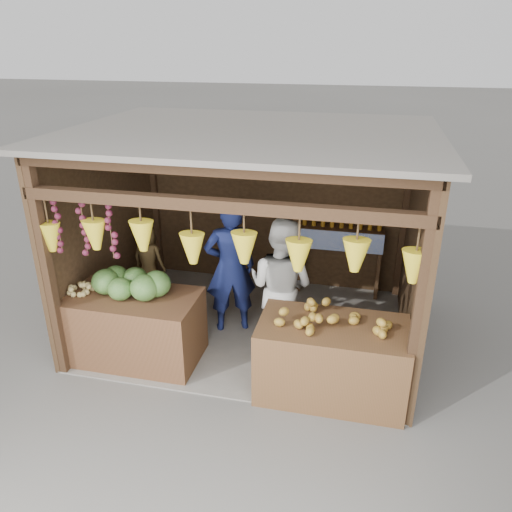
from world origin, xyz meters
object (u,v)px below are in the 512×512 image
at_px(counter_left, 134,327).
at_px(woman_standing, 281,286).
at_px(man_standing, 230,267).
at_px(counter_right, 331,360).
at_px(vendor_seated, 148,259).

distance_m(counter_left, woman_standing, 1.84).
bearing_deg(counter_left, woman_standing, 19.67).
bearing_deg(man_standing, woman_standing, 132.62).
xyz_separation_m(counter_left, counter_right, (2.38, -0.14, 0.00)).
bearing_deg(counter_left, counter_right, -3.34).
height_order(counter_right, man_standing, man_standing).
bearing_deg(vendor_seated, counter_left, 114.06).
xyz_separation_m(counter_right, woman_standing, (-0.70, 0.74, 0.44)).
relative_size(man_standing, vendor_seated, 1.87).
xyz_separation_m(counter_right, man_standing, (-1.42, 1.06, 0.48)).
relative_size(counter_left, counter_right, 1.00).
distance_m(man_standing, vendor_seated, 1.32).
relative_size(counter_right, man_standing, 0.87).
bearing_deg(counter_left, man_standing, 43.73).
distance_m(counter_left, vendor_seated, 1.30).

